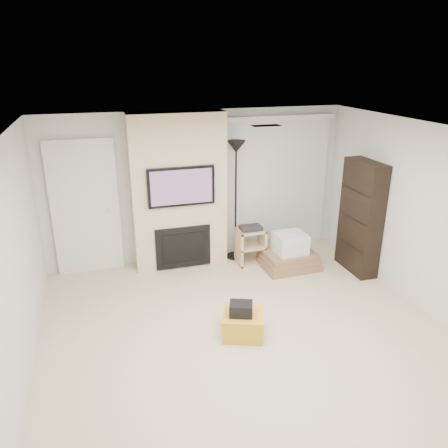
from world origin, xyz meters
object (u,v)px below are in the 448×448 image
object	(u,v)px
bookshelf	(361,218)
av_stand	(250,244)
floor_lamp	(236,167)
ottoman	(243,323)
box_stack	(289,255)

from	to	relation	value
bookshelf	av_stand	bearing A→B (deg)	155.11
av_stand	bookshelf	bearing A→B (deg)	-24.89
floor_lamp	ottoman	bearing A→B (deg)	-105.63
ottoman	floor_lamp	size ratio (longest dim) A/B	0.25
ottoman	box_stack	bearing A→B (deg)	49.16
ottoman	floor_lamp	bearing A→B (deg)	74.37
ottoman	floor_lamp	world-z (taller)	floor_lamp
av_stand	box_stack	size ratio (longest dim) A/B	0.72
ottoman	av_stand	size ratio (longest dim) A/B	0.76
ottoman	av_stand	bearing A→B (deg)	67.61
av_stand	bookshelf	size ratio (longest dim) A/B	0.37
floor_lamp	bookshelf	xyz separation A→B (m)	(1.74, -1.01, -0.70)
bookshelf	box_stack	bearing A→B (deg)	159.76
floor_lamp	av_stand	size ratio (longest dim) A/B	3.07
box_stack	bookshelf	xyz separation A→B (m)	(1.01, -0.37, 0.67)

